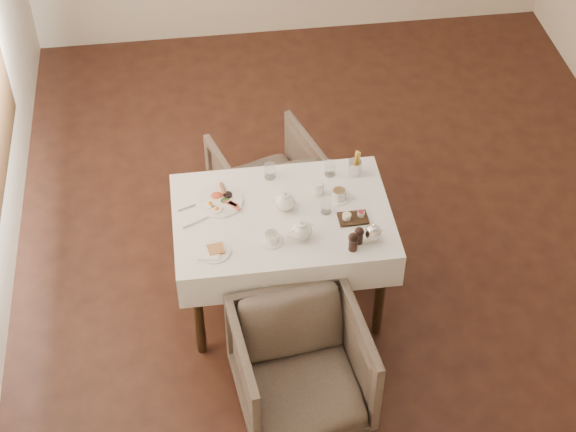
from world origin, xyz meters
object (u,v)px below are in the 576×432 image
Objects in this scene: armchair_near at (301,367)px; breakfast_plate at (219,200)px; armchair_far at (267,181)px; teapot_centre at (285,201)px; table at (282,228)px.

breakfast_plate is at bearing 103.66° from armchair_near.
armchair_near is 1.08× the size of armchair_far.
teapot_centre is (0.02, -0.76, 0.52)m from armchair_far.
table is 1.76× the size of armchair_near.
breakfast_plate reaches higher than armchair_far.
breakfast_plate is (-0.35, 0.95, 0.43)m from armchair_near.
breakfast_plate is 0.40m from teapot_centre.
table is 0.19m from teapot_centre.
armchair_far is 0.87m from breakfast_plate.
breakfast_plate is 1.71× the size of teapot_centre.
table is at bearing 72.16° from armchair_far.
teapot_centre reaches higher than armchair_far.
armchair_near is 1.10m from breakfast_plate.
teapot_centre is (0.02, 0.04, 0.18)m from table.
teapot_centre reaches higher than armchair_near.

